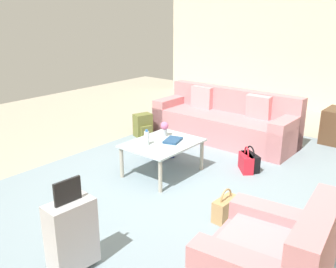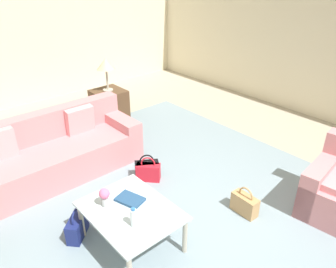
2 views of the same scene
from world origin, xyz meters
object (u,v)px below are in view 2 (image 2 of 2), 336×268
(side_table, at_px, (109,105))
(handbag_tan, at_px, (245,204))
(coffee_table_book, at_px, (130,199))
(handbag_navy, at_px, (77,227))
(coffee_table, at_px, (131,214))
(handbag_red, at_px, (148,172))
(flower_vase, at_px, (105,196))
(handbag_black, at_px, (147,169))
(couch, at_px, (49,156))
(table_lamp, at_px, (106,65))
(water_bottle, at_px, (134,218))

(side_table, bearing_deg, handbag_tan, -4.01)
(coffee_table_book, relative_size, handbag_navy, 0.77)
(coffee_table, bearing_deg, handbag_red, 133.51)
(coffee_table_book, xyz_separation_m, flower_vase, (-0.10, -0.23, 0.11))
(flower_vase, relative_size, handbag_red, 0.57)
(side_table, distance_m, handbag_black, 2.06)
(couch, bearing_deg, coffee_table_book, 6.15)
(handbag_navy, height_order, handbag_tan, same)
(coffee_table, bearing_deg, handbag_tan, 69.50)
(table_lamp, distance_m, handbag_navy, 3.13)
(handbag_red, bearing_deg, handbag_navy, -75.27)
(water_bottle, distance_m, table_lamp, 3.44)
(coffee_table, height_order, handbag_tan, coffee_table)
(couch, height_order, handbag_black, couch)
(handbag_red, bearing_deg, handbag_black, 157.01)
(flower_vase, bearing_deg, handbag_navy, -137.43)
(water_bottle, xyz_separation_m, handbag_red, (-0.99, 0.93, -0.42))
(handbag_red, height_order, handbag_tan, same)
(handbag_navy, distance_m, handbag_tan, 1.90)
(handbag_black, bearing_deg, water_bottle, -42.33)
(coffee_table, distance_m, flower_vase, 0.32)
(couch, relative_size, coffee_table_book, 8.83)
(water_bottle, height_order, coffee_table_book, water_bottle)
(coffee_table, height_order, side_table, side_table)
(handbag_black, bearing_deg, handbag_red, -22.99)
(handbag_black, bearing_deg, side_table, 161.78)
(coffee_table, xyz_separation_m, handbag_navy, (-0.47, -0.38, -0.27))
(table_lamp, bearing_deg, handbag_navy, -38.93)
(table_lamp, bearing_deg, side_table, 0.00)
(coffee_table, height_order, handbag_black, coffee_table)
(couch, relative_size, handbag_red, 6.83)
(coffee_table_book, relative_size, handbag_red, 0.77)
(couch, xyz_separation_m, table_lamp, (-1.01, 1.60, 0.74))
(handbag_tan, bearing_deg, flower_vase, -116.08)
(table_lamp, relative_size, handbag_navy, 1.64)
(coffee_table_book, height_order, table_lamp, table_lamp)
(side_table, height_order, handbag_black, side_table)
(coffee_table, bearing_deg, side_table, 151.82)
(couch, distance_m, coffee_table, 1.79)
(coffee_table_book, bearing_deg, water_bottle, -46.33)
(coffee_table_book, bearing_deg, handbag_red, 114.72)
(coffee_table_book, relative_size, handbag_tan, 0.77)
(couch, bearing_deg, side_table, 122.28)
(coffee_table, distance_m, handbag_black, 1.24)
(coffee_table, distance_m, table_lamp, 3.24)
(side_table, relative_size, handbag_black, 1.60)
(coffee_table_book, bearing_deg, handbag_tan, 46.46)
(table_lamp, height_order, handbag_red, table_lamp)
(flower_vase, relative_size, handbag_navy, 0.57)
(handbag_navy, xyz_separation_m, handbag_black, (-0.38, 1.24, 0.00))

